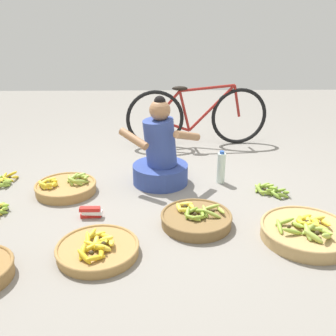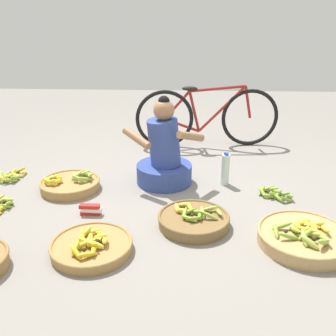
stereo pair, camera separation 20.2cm
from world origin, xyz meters
TOP-DOWN VIEW (x-y plane):
  - ground_plane at (0.00, 0.00)m, footprint 10.00×10.00m
  - vendor_woman_front at (-0.06, 0.30)m, footprint 0.75×0.53m
  - bicycle_leaning at (0.38, 1.40)m, footprint 1.70×0.23m
  - banana_basket_back_left at (0.21, -0.49)m, footprint 0.54×0.54m
  - banana_basket_near_vendor at (-0.48, -0.87)m, footprint 0.56×0.56m
  - banana_basket_front_left at (-0.91, 0.10)m, footprint 0.54×0.54m
  - banana_basket_mid_left at (0.97, -0.71)m, footprint 0.65×0.65m
  - loose_bananas_back_center at (0.92, 0.04)m, footprint 0.29×0.28m
  - water_bottle at (0.51, 0.29)m, footprint 0.08×0.08m
  - packet_carton_stack at (-0.61, -0.36)m, footprint 0.18×0.07m

SIDE VIEW (x-z plane):
  - ground_plane at x=0.00m, z-range 0.00..0.00m
  - loose_bananas_back_center at x=0.92m, z-range -0.01..0.07m
  - banana_basket_near_vendor at x=-0.48m, z-range -0.03..0.11m
  - packet_carton_stack at x=-0.61m, z-range 0.00..0.09m
  - banana_basket_back_left at x=0.21m, z-range -0.02..0.13m
  - banana_basket_front_left at x=-0.91m, z-range -0.03..0.13m
  - banana_basket_mid_left at x=0.97m, z-range -0.03..0.15m
  - water_bottle at x=0.51m, z-range -0.01..0.31m
  - vendor_woman_front at x=-0.06m, z-range -0.15..0.68m
  - bicycle_leaning at x=0.38m, z-range -0.01..0.73m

